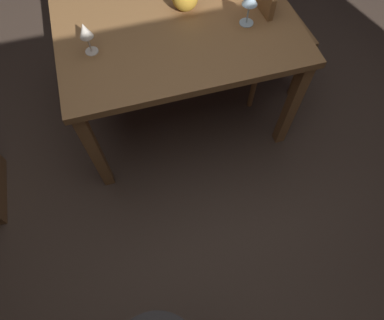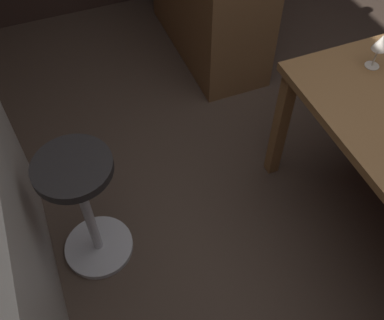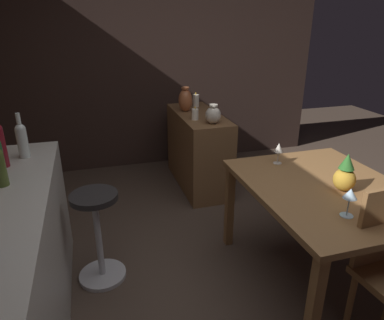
% 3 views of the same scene
% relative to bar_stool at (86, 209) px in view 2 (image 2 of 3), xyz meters
% --- Properties ---
extents(ground_plane, '(9.00, 9.00, 0.00)m').
position_rel_bar_stool_xyz_m(ground_plane, '(-0.41, -1.04, -0.36)').
color(ground_plane, '#47382D').
extents(bar_stool, '(0.34, 0.34, 0.68)m').
position_rel_bar_stool_xyz_m(bar_stool, '(0.00, 0.00, 0.00)').
color(bar_stool, '#262323').
rests_on(bar_stool, ground_plane).
extents(wine_glass_right, '(0.06, 0.06, 0.16)m').
position_rel_bar_stool_xyz_m(wine_glass_right, '(0.00, -1.36, 0.50)').
color(wine_glass_right, silver).
rests_on(wine_glass_right, dining_table).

